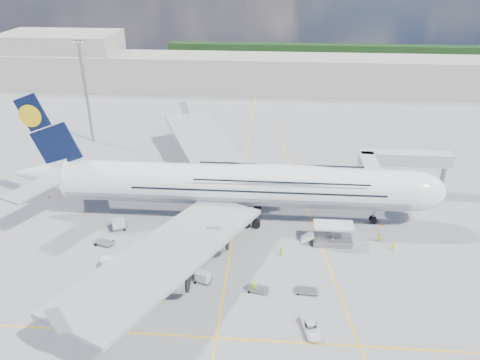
# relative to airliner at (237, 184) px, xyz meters

# --- Properties ---
(ground) EXTENTS (300.00, 300.00, 0.00)m
(ground) POSITION_rel_airliner_xyz_m (-0.26, -10.00, -6.87)
(ground) COLOR gray
(ground) RESTS_ON ground
(taxi_line_main) EXTENTS (0.25, 220.00, 0.01)m
(taxi_line_main) POSITION_rel_airliner_xyz_m (-0.26, -10.00, -6.86)
(taxi_line_main) COLOR yellow
(taxi_line_main) RESTS_ON ground
(taxi_line_cross) EXTENTS (120.00, 0.25, 0.01)m
(taxi_line_cross) POSITION_rel_airliner_xyz_m (-0.26, -30.00, -6.86)
(taxi_line_cross) COLOR yellow
(taxi_line_cross) RESTS_ON ground
(taxi_line_diag) EXTENTS (14.16, 99.06, 0.01)m
(taxi_line_diag) POSITION_rel_airliner_xyz_m (13.74, -0.00, -6.86)
(taxi_line_diag) COLOR yellow
(taxi_line_diag) RESTS_ON ground
(airliner) EXTENTS (77.26, 79.15, 23.71)m
(airliner) POSITION_rel_airliner_xyz_m (0.00, 0.00, 0.00)
(airliner) COLOR white
(airliner) RESTS_ON ground
(jet_bridge) EXTENTS (18.80, 12.10, 8.50)m
(jet_bridge) POSITION_rel_airliner_xyz_m (29.55, 10.94, -0.02)
(jet_bridge) COLOR #B7B7BC
(jet_bridge) RESTS_ON ground
(cargo_loader) EXTENTS (8.53, 3.20, 3.67)m
(cargo_loader) POSITION_rel_airliner_xyz_m (16.56, -7.11, -5.62)
(cargo_loader) COLOR silver
(cargo_loader) RESTS_ON ground
(light_mast) EXTENTS (3.00, 0.70, 25.50)m
(light_mast) POSITION_rel_airliner_xyz_m (-40.26, 35.00, 6.34)
(light_mast) COLOR gray
(light_mast) RESTS_ON ground
(terminal) EXTENTS (180.00, 16.00, 12.00)m
(terminal) POSITION_rel_airliner_xyz_m (-0.26, 85.00, -0.87)
(terminal) COLOR #B2AD9E
(terminal) RESTS_ON ground
(hangar) EXTENTS (40.00, 22.00, 18.00)m
(hangar) POSITION_rel_airliner_xyz_m (-70.26, 90.00, 2.13)
(hangar) COLOR #B2AD9E
(hangar) RESTS_ON ground
(tree_line) EXTENTS (160.00, 6.00, 8.00)m
(tree_line) POSITION_rel_airliner_xyz_m (39.74, 130.00, -2.87)
(tree_line) COLOR #193814
(tree_line) RESTS_ON ground
(dolly_row_a) EXTENTS (3.20, 2.30, 1.82)m
(dolly_row_a) POSITION_rel_airliner_xyz_m (-18.74, -16.71, -5.89)
(dolly_row_a) COLOR gray
(dolly_row_a) RESTS_ON ground
(dolly_row_b) EXTENTS (3.58, 2.66, 0.47)m
(dolly_row_b) POSITION_rel_airliner_xyz_m (-21.72, -10.47, -6.51)
(dolly_row_b) COLOR gray
(dolly_row_b) RESTS_ON ground
(dolly_row_c) EXTENTS (3.03, 2.27, 1.71)m
(dolly_row_c) POSITION_rel_airliner_xyz_m (-3.62, -19.00, -5.95)
(dolly_row_c) COLOR gray
(dolly_row_c) RESTS_ON ground
(dolly_back) EXTENTS (3.33, 2.69, 1.86)m
(dolly_back) POSITION_rel_airliner_xyz_m (-20.69, -5.58, -5.87)
(dolly_back) COLOR gray
(dolly_back) RESTS_ON ground
(dolly_nose_far) EXTENTS (3.29, 2.17, 0.44)m
(dolly_nose_far) POSITION_rel_airliner_xyz_m (4.66, -20.41, -6.52)
(dolly_nose_far) COLOR gray
(dolly_nose_far) RESTS_ON ground
(dolly_nose_near) EXTENTS (3.23, 1.90, 0.46)m
(dolly_nose_near) POSITION_rel_airliner_xyz_m (11.74, -20.24, -6.51)
(dolly_nose_near) COLOR gray
(dolly_nose_near) RESTS_ON ground
(baggage_tug) EXTENTS (2.94, 2.18, 1.67)m
(baggage_tug) POSITION_rel_airliner_xyz_m (-14.05, -23.29, -6.13)
(baggage_tug) COLOR white
(baggage_tug) RESTS_ON ground
(catering_truck_inner) EXTENTS (6.26, 3.01, 3.60)m
(catering_truck_inner) POSITION_rel_airliner_xyz_m (-4.84, 15.05, -5.17)
(catering_truck_inner) COLOR gray
(catering_truck_inner) RESTS_ON ground
(catering_truck_outer) EXTENTS (6.10, 2.60, 3.57)m
(catering_truck_outer) POSITION_rel_airliner_xyz_m (-14.45, 40.59, -5.21)
(catering_truck_outer) COLOR gray
(catering_truck_outer) RESTS_ON ground
(service_van) EXTENTS (3.03, 4.82, 1.24)m
(service_van) POSITION_rel_airliner_xyz_m (11.97, -27.97, -6.25)
(service_van) COLOR white
(service_van) RESTS_ON ground
(crew_nose) EXTENTS (0.79, 0.69, 1.83)m
(crew_nose) POSITION_rel_airliner_xyz_m (26.47, -8.61, -5.95)
(crew_nose) COLOR #C4FB1A
(crew_nose) RESTS_ON ground
(crew_loader) EXTENTS (1.02, 1.07, 1.73)m
(crew_loader) POSITION_rel_airliner_xyz_m (24.72, -6.20, -6.00)
(crew_loader) COLOR #D7FE1A
(crew_loader) RESTS_ON ground
(crew_wing) EXTENTS (0.83, 1.02, 1.63)m
(crew_wing) POSITION_rel_airliner_xyz_m (-16.10, -12.95, -6.05)
(crew_wing) COLOR #D0EC18
(crew_wing) RESTS_ON ground
(crew_van) EXTENTS (0.81, 0.91, 1.57)m
(crew_van) POSITION_rel_airliner_xyz_m (8.07, -11.19, -6.08)
(crew_van) COLOR #A2EB18
(crew_van) RESTS_ON ground
(crew_tug) EXTENTS (1.37, 1.06, 1.87)m
(crew_tug) POSITION_rel_airliner_xyz_m (4.05, -20.66, -5.93)
(crew_tug) COLOR #AADA16
(crew_tug) RESTS_ON ground
(cone_nose) EXTENTS (0.44, 0.44, 0.55)m
(cone_nose) POSITION_rel_airliner_xyz_m (26.43, -0.79, -6.60)
(cone_nose) COLOR orange
(cone_nose) RESTS_ON ground
(cone_wing_left_inner) EXTENTS (0.41, 0.41, 0.52)m
(cone_wing_left_inner) POSITION_rel_airliner_xyz_m (-8.47, 11.75, -6.62)
(cone_wing_left_inner) COLOR orange
(cone_wing_left_inner) RESTS_ON ground
(cone_wing_left_outer) EXTENTS (0.49, 0.49, 0.63)m
(cone_wing_left_outer) POSITION_rel_airliner_xyz_m (-19.12, 17.76, -6.57)
(cone_wing_left_outer) COLOR orange
(cone_wing_left_outer) RESTS_ON ground
(cone_wing_right_inner) EXTENTS (0.47, 0.47, 0.60)m
(cone_wing_right_inner) POSITION_rel_airliner_xyz_m (-5.67, -7.50, -6.58)
(cone_wing_right_inner) COLOR orange
(cone_wing_right_inner) RESTS_ON ground
(cone_wing_right_outer) EXTENTS (0.48, 0.48, 0.62)m
(cone_wing_right_outer) POSITION_rel_airliner_xyz_m (-14.03, -29.33, -6.57)
(cone_wing_right_outer) COLOR orange
(cone_wing_right_outer) RESTS_ON ground
(cone_tail) EXTENTS (0.39, 0.39, 0.50)m
(cone_tail) POSITION_rel_airliner_xyz_m (-38.27, 4.63, -6.63)
(cone_tail) COLOR orange
(cone_tail) RESTS_ON ground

